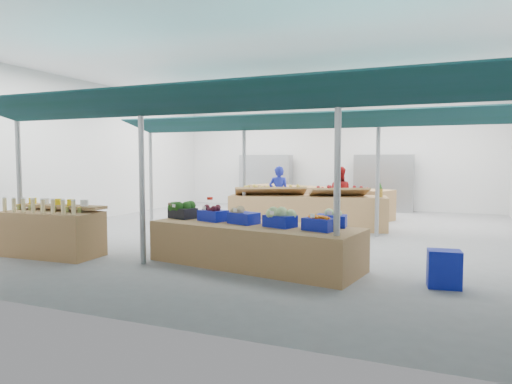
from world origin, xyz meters
TOP-DOWN VIEW (x-y plane):
  - floor at (0.00, 0.00)m, footprint 13.00×13.00m
  - hall at (0.00, 1.44)m, footprint 13.00×13.00m
  - pole_grid at (0.75, -1.75)m, footprint 10.00×4.60m
  - awnings at (0.75, -1.75)m, footprint 9.50×7.08m
  - back_shelving_left at (-2.50, 6.00)m, footprint 2.00×0.50m
  - back_shelving_right at (2.00, 6.00)m, footprint 2.00×0.50m
  - bottle_shelf at (-3.04, -4.09)m, footprint 1.98×1.24m
  - veg_counter at (0.91, -3.40)m, footprint 3.92×1.85m
  - fruit_counter at (0.60, 1.08)m, footprint 4.27×1.83m
  - far_counter at (0.04, 4.06)m, footprint 5.25×2.79m
  - crate_stack at (4.01, -3.60)m, footprint 0.50×0.38m
  - vendor_left at (-0.60, 2.18)m, footprint 0.67×0.51m
  - vendor_right at (1.20, 2.18)m, footprint 0.92×0.78m
  - crate_broccoli at (-0.70, -3.14)m, footprint 0.59×0.49m
  - crate_beets at (0.03, -3.25)m, footprint 0.59×0.49m
  - crate_celeriac at (0.70, -3.37)m, footprint 0.59×0.49m
  - crate_cabbage at (1.42, -3.48)m, footprint 0.59×0.49m
  - crate_carrots at (2.14, -3.60)m, footprint 0.59×0.49m
  - sparrow at (-0.88, -3.24)m, footprint 0.12×0.09m
  - pole_ribbon at (-0.30, -2.76)m, footprint 0.12×0.12m
  - apple_heap_yellow at (-0.35, 0.77)m, footprint 2.02×1.41m
  - apple_heap_red at (1.44, 1.15)m, footprint 1.66×1.25m
  - pineapple at (2.46, 1.37)m, footprint 0.14×0.14m
  - crate_extra at (2.22, -3.14)m, footprint 0.53×0.42m

SIDE VIEW (x-z plane):
  - floor at x=0.00m, z-range 0.00..0.00m
  - crate_stack at x=4.01m, z-range 0.00..0.55m
  - veg_counter at x=0.91m, z-range 0.00..0.73m
  - fruit_counter at x=0.60m, z-range 0.00..0.89m
  - bottle_shelf at x=-3.04m, z-range -0.10..1.04m
  - far_counter at x=0.04m, z-range 0.00..0.94m
  - vendor_left at x=-0.60m, z-range 0.00..1.66m
  - vendor_right at x=1.20m, z-range 0.00..1.66m
  - crate_carrots at x=2.14m, z-range 0.70..0.99m
  - crate_beets at x=0.03m, z-range 0.72..1.01m
  - crate_celeriac at x=0.70m, z-range 0.72..1.03m
  - crate_extra at x=2.22m, z-range 0.72..1.04m
  - crate_broccoli at x=-0.70m, z-range 0.72..1.07m
  - crate_cabbage at x=1.42m, z-range 0.72..1.07m
  - sparrow at x=-0.88m, z-range 0.92..1.04m
  - back_shelving_left at x=-2.50m, z-range 0.00..2.00m
  - back_shelving_right at x=2.00m, z-range 0.00..2.00m
  - apple_heap_yellow at x=-0.35m, z-range 0.92..1.19m
  - apple_heap_red at x=1.44m, z-range 0.92..1.19m
  - pineapple at x=2.46m, z-range 0.88..1.27m
  - pole_ribbon at x=-0.30m, z-range 0.94..1.22m
  - pole_grid at x=0.75m, z-range 0.31..3.31m
  - hall at x=0.00m, z-range -3.85..9.15m
  - awnings at x=0.75m, z-range 2.63..2.93m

